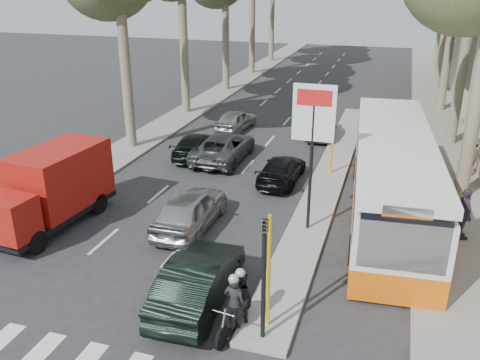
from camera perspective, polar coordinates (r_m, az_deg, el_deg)
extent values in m
plane|color=#28282B|center=(16.21, -7.44, -12.03)|extent=(120.00, 120.00, 0.00)
cube|color=gray|center=(38.22, 21.13, 7.04)|extent=(3.20, 70.00, 0.12)
cube|color=gray|center=(43.36, -1.69, 10.15)|extent=(2.40, 64.00, 0.12)
cube|color=gray|center=(24.89, 10.08, 0.64)|extent=(1.50, 26.00, 0.16)
cylinder|color=yellow|center=(13.52, 3.22, -10.58)|extent=(0.10, 0.10, 3.50)
cylinder|color=yellow|center=(18.75, 7.82, -1.00)|extent=(0.10, 0.10, 3.50)
cylinder|color=yellow|center=(24.34, 10.34, 4.30)|extent=(0.10, 0.10, 3.50)
cylinder|color=black|center=(18.43, 7.96, 1.43)|extent=(0.12, 0.12, 5.20)
cube|color=white|center=(17.83, 8.30, 7.45)|extent=(1.50, 0.10, 2.00)
cube|color=red|center=(17.65, 8.36, 9.13)|extent=(1.20, 0.02, 0.55)
cylinder|color=black|center=(13.20, 2.65, -12.26)|extent=(0.12, 0.12, 3.20)
imported|color=black|center=(12.42, 2.77, -6.53)|extent=(0.16, 0.41, 1.00)
cylinder|color=#6B604C|center=(28.23, -12.68, 11.71)|extent=(0.56, 0.56, 8.40)
cylinder|color=#6B604C|center=(35.30, -6.31, 14.56)|extent=(0.56, 0.56, 8.96)
cylinder|color=#6B604C|center=(42.68, -1.62, 15.40)|extent=(0.56, 0.56, 8.12)
cylinder|color=#6B604C|center=(50.23, 1.38, 17.22)|extent=(0.56, 0.56, 9.52)
cylinder|color=#6B604C|center=(57.98, 3.59, 17.43)|extent=(0.56, 0.56, 8.68)
cylinder|color=#6B604C|center=(22.79, 25.00, 7.78)|extent=(0.56, 0.56, 8.40)
cylinder|color=#6B604C|center=(30.54, 23.77, 11.97)|extent=(0.56, 0.56, 9.24)
cylinder|color=#6B604C|center=(38.51, 22.32, 12.88)|extent=(0.56, 0.56, 7.84)
cylinder|color=#6B604C|center=(46.38, 21.97, 14.95)|extent=(0.56, 0.56, 8.96)
cylinder|color=#6B604C|center=(54.36, 21.58, 15.54)|extent=(0.56, 0.56, 8.40)
imported|color=#A2A4AA|center=(19.40, -5.62, -3.28)|extent=(1.81, 4.48, 1.52)
imported|color=black|center=(15.15, -4.67, -11.14)|extent=(1.76, 4.64, 1.51)
imported|color=#4C4E54|center=(26.45, -1.85, 3.72)|extent=(2.34, 5.06, 1.41)
imported|color=black|center=(23.72, 4.68, 1.17)|extent=(1.74, 4.14, 1.19)
imported|color=#A3A6AB|center=(31.75, -0.47, 6.76)|extent=(1.96, 3.90, 1.27)
imported|color=#4A4E52|center=(30.67, 9.10, 5.99)|extent=(1.70, 4.17, 1.35)
imported|color=black|center=(27.11, -5.00, 3.92)|extent=(2.13, 4.41, 1.24)
cube|color=black|center=(20.81, -20.34, -3.61)|extent=(2.47, 5.63, 0.23)
cylinder|color=black|center=(19.11, -21.87, -6.49)|extent=(0.34, 0.84, 0.82)
cylinder|color=black|center=(22.51, -19.29, -1.76)|extent=(0.34, 0.84, 0.82)
cylinder|color=black|center=(21.40, -15.59, -2.55)|extent=(0.34, 0.84, 0.82)
cube|color=#9B140E|center=(19.17, -24.79, -3.83)|extent=(2.11, 1.45, 1.55)
cube|color=#9B140E|center=(20.81, -19.48, 0.35)|extent=(2.42, 4.00, 2.28)
cube|color=orange|center=(21.19, 16.33, -2.30)|extent=(3.76, 12.94, 1.00)
cube|color=silver|center=(20.69, 16.72, 1.06)|extent=(3.76, 12.94, 1.66)
cube|color=black|center=(20.58, 16.82, 1.93)|extent=(3.74, 12.43, 0.94)
cube|color=silver|center=(20.31, 17.09, 4.28)|extent=(3.76, 12.94, 0.33)
cube|color=black|center=(14.84, 17.86, -6.93)|extent=(2.44, 0.25, 1.66)
cube|color=orange|center=(14.41, 18.31, -3.53)|extent=(1.33, 0.16, 0.35)
cylinder|color=black|center=(17.52, 12.63, -7.68)|extent=(0.39, 1.09, 1.06)
cylinder|color=black|center=(17.75, 20.89, -8.28)|extent=(0.39, 1.09, 1.06)
cylinder|color=black|center=(24.72, 13.05, 1.30)|extent=(0.39, 1.09, 1.06)
cylinder|color=black|center=(24.89, 18.87, 0.79)|extent=(0.39, 1.09, 1.06)
cylinder|color=black|center=(13.75, -2.10, -17.33)|extent=(0.18, 0.64, 0.63)
cylinder|color=black|center=(14.81, 0.57, -14.02)|extent=(0.18, 0.64, 0.63)
cylinder|color=silver|center=(13.56, -1.99, -15.93)|extent=(0.11, 0.40, 0.79)
cube|color=black|center=(14.22, -0.62, -15.09)|extent=(0.31, 0.77, 0.30)
cube|color=black|center=(13.92, -0.99, -14.66)|extent=(0.35, 0.48, 0.22)
cube|color=black|center=(14.32, -0.10, -13.78)|extent=(0.36, 0.67, 0.12)
cylinder|color=silver|center=(13.41, -1.89, -14.72)|extent=(0.61, 0.12, 0.04)
imported|color=black|center=(13.96, -0.63, -13.67)|extent=(0.65, 0.47, 1.67)
imported|color=black|center=(14.29, 0.08, -12.99)|extent=(0.81, 0.52, 1.56)
sphere|color=#B2B2B7|center=(13.48, -0.73, -11.08)|extent=(0.28, 0.28, 0.28)
sphere|color=#B2B2B7|center=(13.83, 0.03, -10.43)|extent=(0.28, 0.28, 0.28)
imported|color=#493854|center=(19.88, 23.85, -3.48)|extent=(0.83, 1.25, 1.95)
imported|color=brown|center=(26.36, 24.54, 2.46)|extent=(1.34, 1.10, 1.91)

